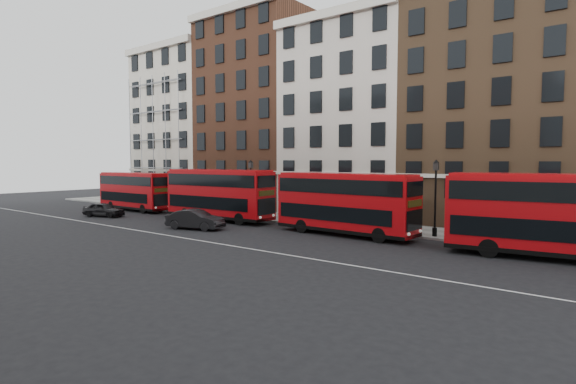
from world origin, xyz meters
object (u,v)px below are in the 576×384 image
Objects in this scene: bus_a at (134,190)px; bus_c at (344,202)px; car_rear at (104,210)px; car_front at (195,219)px; bus_d at (555,214)px; bus_b at (219,193)px.

bus_c reaches higher than bus_a.
car_rear is 13.07m from car_front.
bus_b is at bearing 172.59° from bus_d.
bus_a is at bearing 177.79° from bus_b.
bus_c reaches higher than car_front.
bus_c is 11.86m from car_front.
car_front is at bearing -153.80° from bus_c.
bus_a is 39.46m from bus_d.
bus_c is 24.38m from car_rear.
bus_b is 26.25m from bus_d.
car_rear is at bearing -157.66° from bus_b.
bus_c reaches higher than car_rear.
bus_c is at bearing -97.05° from car_rear.
bus_c is 0.95× the size of bus_d.
bus_b reaches higher than bus_a.
bus_a reaches higher than car_front.
bus_a is 2.40× the size of car_rear.
bus_c is at bearing -82.35° from car_front.
car_front is at bearing -176.25° from bus_d.
bus_c is (26.28, 0.00, 0.21)m from bus_a.
bus_c is 2.30× the size of car_front.
bus_c is 13.18m from bus_d.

